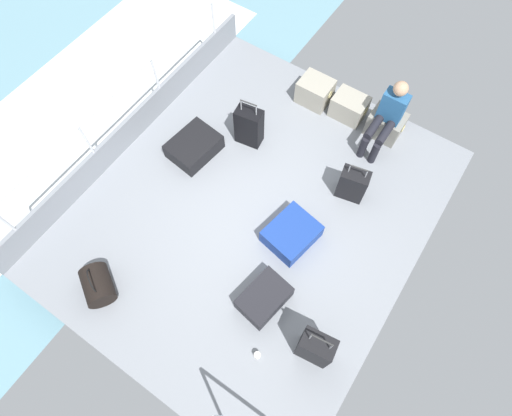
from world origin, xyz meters
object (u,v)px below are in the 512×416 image
object	(u,v)px
suitcase_3	(264,298)
suitcase_5	(315,348)
suitcase_0	(291,234)
cargo_crate_2	(386,124)
suitcase_4	(249,126)
passenger_seated	(387,116)
cargo_crate_0	(315,91)
cargo_crate_1	(349,107)
duffel_bag	(98,285)
suitcase_1	(194,147)
suitcase_2	(352,184)
paper_cup	(257,355)

from	to	relation	value
suitcase_3	suitcase_5	world-z (taller)	suitcase_5
suitcase_0	suitcase_3	world-z (taller)	same
cargo_crate_2	suitcase_4	size ratio (longest dim) A/B	0.63
suitcase_3	passenger_seated	bearing A→B (deg)	88.67
passenger_seated	suitcase_4	distance (m)	1.94
cargo_crate_0	cargo_crate_1	distance (m)	0.58
duffel_bag	suitcase_5	bearing A→B (deg)	17.81
suitcase_4	suitcase_1	bearing A→B (deg)	-131.08
suitcase_0	suitcase_5	xyz separation A→B (m)	(0.98, -1.10, 0.20)
suitcase_0	suitcase_2	size ratio (longest dim) A/B	1.08
suitcase_4	duffel_bag	world-z (taller)	suitcase_4
duffel_bag	passenger_seated	bearing A→B (deg)	65.22
passenger_seated	paper_cup	xyz separation A→B (m)	(0.23, -3.58, -0.53)
cargo_crate_0	suitcase_0	bearing A→B (deg)	-66.75
suitcase_3	paper_cup	size ratio (longest dim) A/B	6.85
cargo_crate_0	suitcase_4	xyz separation A→B (m)	(-0.41, -1.21, 0.12)
suitcase_0	suitcase_4	size ratio (longest dim) A/B	0.89
suitcase_5	duffel_bag	distance (m)	2.73
cargo_crate_0	suitcase_4	size ratio (longest dim) A/B	0.63
cargo_crate_1	suitcase_3	xyz separation A→B (m)	(0.54, -3.17, -0.05)
suitcase_2	suitcase_5	size ratio (longest dim) A/B	0.79
cargo_crate_2	passenger_seated	world-z (taller)	passenger_seated
cargo_crate_2	suitcase_5	xyz separation A→B (m)	(0.74, -3.36, 0.13)
cargo_crate_0	suitcase_2	size ratio (longest dim) A/B	0.76
suitcase_4	paper_cup	xyz separation A→B (m)	(1.83, -2.51, -0.27)
suitcase_1	paper_cup	distance (m)	3.04
cargo_crate_2	cargo_crate_1	bearing A→B (deg)	179.70
suitcase_3	suitcase_4	xyz separation A→B (m)	(-1.54, 1.92, 0.19)
suitcase_0	suitcase_2	distance (m)	1.09
cargo_crate_2	passenger_seated	xyz separation A→B (m)	(0.00, -0.18, 0.38)
suitcase_2	paper_cup	bearing A→B (deg)	-86.74
duffel_bag	paper_cup	xyz separation A→B (m)	(2.08, 0.43, -0.13)
cargo_crate_0	cargo_crate_2	distance (m)	1.19
cargo_crate_2	passenger_seated	bearing A→B (deg)	-90.00
passenger_seated	suitcase_2	world-z (taller)	passenger_seated
cargo_crate_0	suitcase_2	world-z (taller)	suitcase_2
suitcase_0	duffel_bag	xyz separation A→B (m)	(-1.61, -1.93, 0.05)
suitcase_0	suitcase_5	world-z (taller)	suitcase_5
suitcase_0	suitcase_4	xyz separation A→B (m)	(-1.36, 1.01, 0.19)
cargo_crate_1	suitcase_2	distance (m)	1.42
suitcase_0	paper_cup	size ratio (longest dim) A/B	7.45
suitcase_3	paper_cup	distance (m)	0.67
suitcase_0	paper_cup	distance (m)	1.58
cargo_crate_2	suitcase_5	size ratio (longest dim) A/B	0.61
cargo_crate_0	suitcase_1	xyz separation A→B (m)	(-0.96, -1.84, -0.07)
duffel_bag	cargo_crate_1	bearing A→B (deg)	73.52
passenger_seated	suitcase_4	world-z (taller)	passenger_seated
suitcase_1	suitcase_4	world-z (taller)	suitcase_4
duffel_bag	cargo_crate_0	bearing A→B (deg)	81.01
cargo_crate_2	suitcase_2	size ratio (longest dim) A/B	0.77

